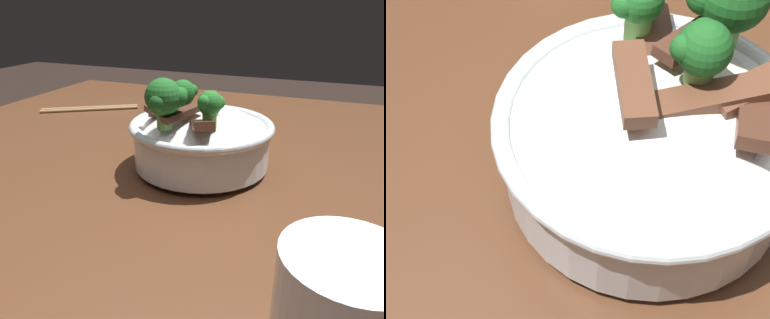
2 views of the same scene
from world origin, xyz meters
The scene contains 2 objects.
dining_table centered at (0.00, 0.00, 0.66)m, with size 1.15×0.93×0.79m.
rice_bowl centered at (-0.07, 0.10, 0.84)m, with size 0.21×0.21×0.14m.
Camera 2 is at (-0.34, 0.05, 1.15)m, focal length 57.73 mm.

